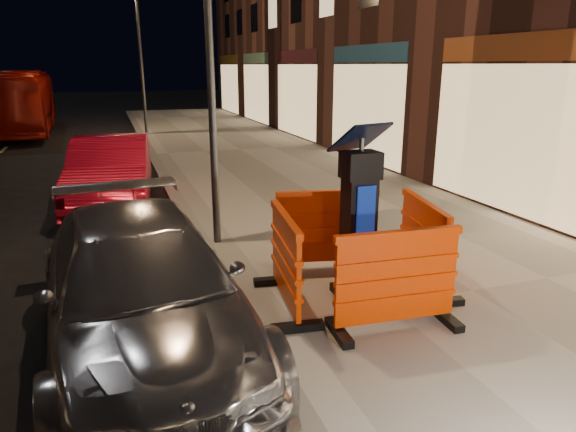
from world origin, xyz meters
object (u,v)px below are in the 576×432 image
object	(u,v)px
barrier_bldgside	(422,244)
barrier_front	(397,281)
parking_kiosk	(359,217)
car_silver	(147,346)
barrier_back	(327,230)
car_red	(115,205)
bus_doubledecker	(25,133)
barrier_kerbside	(286,261)

from	to	relation	value
barrier_bldgside	barrier_front	bearing A→B (deg)	146.17
parking_kiosk	car_silver	bearing A→B (deg)	-167.17
barrier_bldgside	car_silver	world-z (taller)	barrier_bldgside
parking_kiosk	barrier_back	bearing A→B (deg)	99.17
parking_kiosk	barrier_bldgside	bearing A→B (deg)	9.17
car_silver	car_red	bearing A→B (deg)	87.94
barrier_back	bus_doubledecker	distance (m)	20.81
parking_kiosk	barrier_kerbside	distance (m)	1.05
parking_kiosk	barrier_front	size ratio (longest dim) A/B	1.40
parking_kiosk	bus_doubledecker	distance (m)	21.73
car_red	bus_doubledecker	world-z (taller)	bus_doubledecker
barrier_kerbside	barrier_bldgside	xyz separation A→B (m)	(1.90, 0.00, 0.00)
parking_kiosk	barrier_kerbside	world-z (taller)	parking_kiosk
barrier_bldgside	barrier_kerbside	bearing A→B (deg)	101.17
barrier_bldgside	car_silver	distance (m)	3.65
parking_kiosk	barrier_bldgside	size ratio (longest dim) A/B	1.40
bus_doubledecker	barrier_back	bearing A→B (deg)	-74.23
car_red	barrier_back	bearing A→B (deg)	-56.20
parking_kiosk	barrier_front	distance (m)	1.05
barrier_back	bus_doubledecker	xyz separation A→B (m)	(-6.43, 19.78, -0.72)
barrier_back	barrier_bldgside	bearing A→B (deg)	-32.83
bus_doubledecker	parking_kiosk	bearing A→B (deg)	-75.00
car_silver	barrier_back	bearing A→B (deg)	19.15
car_red	parking_kiosk	bearing A→B (deg)	-59.98
barrier_bldgside	car_red	bearing A→B (deg)	42.53
barrier_front	barrier_bldgside	bearing A→B (deg)	49.17
barrier_front	car_silver	distance (m)	2.84
barrier_front	car_silver	bearing A→B (deg)	167.60
barrier_kerbside	barrier_back	bearing A→B (deg)	-37.83
barrier_back	car_red	world-z (taller)	barrier_back
barrier_back	car_red	distance (m)	6.01
parking_kiosk	barrier_bldgside	world-z (taller)	parking_kiosk
barrier_front	bus_doubledecker	world-z (taller)	bus_doubledecker
parking_kiosk	bus_doubledecker	bearing A→B (deg)	116.39
car_silver	bus_doubledecker	size ratio (longest dim) A/B	0.50
barrier_front	barrier_back	distance (m)	1.90
parking_kiosk	bus_doubledecker	size ratio (longest dim) A/B	0.21
barrier_bldgside	car_red	world-z (taller)	barrier_bldgside
car_silver	parking_kiosk	bearing A→B (deg)	-0.24
barrier_bldgside	bus_doubledecker	size ratio (longest dim) A/B	0.15
barrier_front	barrier_bldgside	distance (m)	1.34
car_silver	barrier_kerbside	bearing A→B (deg)	1.82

